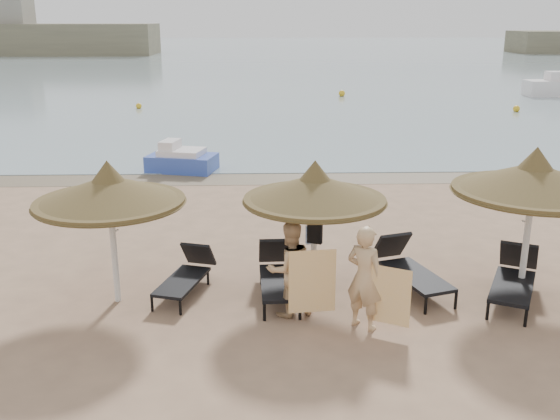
% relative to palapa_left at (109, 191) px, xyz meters
% --- Properties ---
extents(ground, '(160.00, 160.00, 0.00)m').
position_rel_palapa_left_xyz_m(ground, '(3.37, -0.74, -2.02)').
color(ground, '#A17C5E').
rests_on(ground, ground).
extents(sea, '(200.00, 140.00, 0.03)m').
position_rel_palapa_left_xyz_m(sea, '(3.37, 79.26, -2.00)').
color(sea, gray).
rests_on(sea, ground).
extents(wet_sand_strip, '(200.00, 1.60, 0.01)m').
position_rel_palapa_left_xyz_m(wet_sand_strip, '(3.37, 8.66, -2.01)').
color(wet_sand_strip, brown).
rests_on(wet_sand_strip, ground).
extents(far_shore, '(150.00, 54.80, 12.00)m').
position_rel_palapa_left_xyz_m(far_shore, '(-21.73, 77.08, 0.89)').
color(far_shore, '#756E51').
rests_on(far_shore, ground).
extents(palapa_left, '(2.56, 2.56, 2.54)m').
position_rel_palapa_left_xyz_m(palapa_left, '(0.00, 0.00, 0.00)').
color(palapa_left, silver).
rests_on(palapa_left, ground).
extents(palapa_center, '(2.50, 2.50, 2.48)m').
position_rel_palapa_left_xyz_m(palapa_center, '(3.46, 0.15, -0.04)').
color(palapa_center, silver).
rests_on(palapa_center, ground).
extents(palapa_right, '(2.75, 2.75, 2.73)m').
position_rel_palapa_left_xyz_m(palapa_right, '(7.17, -0.02, 0.15)').
color(palapa_right, silver).
rests_on(palapa_right, ground).
extents(lounger_far_left, '(1.03, 1.81, 0.77)m').
position_rel_palapa_left_xyz_m(lounger_far_left, '(1.18, 0.37, -1.67)').
color(lounger_far_left, black).
rests_on(lounger_far_left, ground).
extents(lounger_near_left, '(0.71, 1.98, 0.87)m').
position_rel_palapa_left_xyz_m(lounger_near_left, '(2.84, 0.22, -1.63)').
color(lounger_near_left, black).
rests_on(lounger_near_left, ground).
extents(lounger_near_right, '(1.24, 2.09, 0.89)m').
position_rel_palapa_left_xyz_m(lounger_near_right, '(5.24, 0.42, -1.62)').
color(lounger_near_right, black).
rests_on(lounger_near_right, ground).
extents(lounger_far_right, '(1.46, 2.05, 0.88)m').
position_rel_palapa_left_xyz_m(lounger_far_right, '(7.01, -0.10, -1.62)').
color(lounger_far_right, black).
rests_on(lounger_far_right, ground).
extents(person_left, '(1.02, 0.84, 1.90)m').
position_rel_palapa_left_xyz_m(person_left, '(3.00, -0.61, -1.07)').
color(person_left, tan).
rests_on(person_left, ground).
extents(person_right, '(1.09, 1.05, 2.00)m').
position_rel_palapa_left_xyz_m(person_right, '(4.17, -1.11, -1.02)').
color(person_right, tan).
rests_on(person_right, ground).
extents(towel_left, '(0.77, 0.10, 1.08)m').
position_rel_palapa_left_xyz_m(towel_left, '(3.35, -0.96, -1.28)').
color(towel_left, orange).
rests_on(towel_left, ground).
extents(towel_right, '(0.61, 0.34, 0.95)m').
position_rel_palapa_left_xyz_m(towel_right, '(4.52, -1.36, -1.36)').
color(towel_right, orange).
rests_on(towel_right, ground).
extents(bag_patterned, '(0.27, 0.13, 0.33)m').
position_rel_palapa_left_xyz_m(bag_patterned, '(3.46, 0.33, -0.93)').
color(bag_patterned, white).
rests_on(bag_patterned, ground).
extents(bag_dark, '(0.27, 0.19, 0.36)m').
position_rel_palapa_left_xyz_m(bag_dark, '(3.46, -0.01, -0.79)').
color(bag_dark, black).
rests_on(bag_dark, ground).
extents(pedal_boat, '(2.38, 1.74, 1.00)m').
position_rel_palapa_left_xyz_m(pedal_boat, '(-0.05, 9.77, -1.65)').
color(pedal_boat, '#3350B8').
rests_on(pedal_boat, ground).
extents(buoy_left, '(0.32, 0.32, 0.32)m').
position_rel_palapa_left_xyz_m(buoy_left, '(-4.12, 24.30, -1.86)').
color(buoy_left, gold).
rests_on(buoy_left, ground).
extents(buoy_mid, '(0.41, 0.41, 0.41)m').
position_rel_palapa_left_xyz_m(buoy_mid, '(7.69, 29.51, -1.81)').
color(buoy_mid, gold).
rests_on(buoy_mid, ground).
extents(buoy_right, '(0.36, 0.36, 0.36)m').
position_rel_palapa_left_xyz_m(buoy_right, '(16.07, 22.49, -1.84)').
color(buoy_right, gold).
rests_on(buoy_right, ground).
extents(buoy_extra, '(0.32, 0.32, 0.32)m').
position_rel_palapa_left_xyz_m(buoy_extra, '(19.63, 28.77, -1.86)').
color(buoy_extra, gold).
rests_on(buoy_extra, ground).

